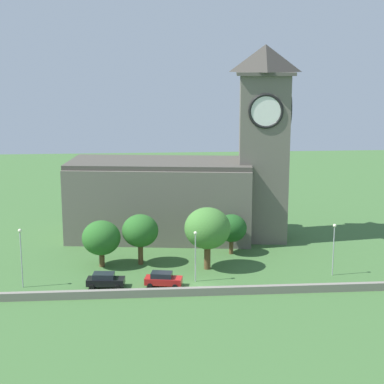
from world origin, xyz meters
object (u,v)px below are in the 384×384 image
object	(u,v)px
car_red	(163,279)
tree_riverside_east	(207,228)
streetlamp_central	(334,241)
tree_churchyard	(231,228)
streetlamp_west_mid	(195,248)
streetlamp_west_end	(21,249)
tree_by_tower	(140,231)
tree_riverside_west	(101,238)
church	(189,183)
car_black	(105,280)

from	to	relation	value
car_red	tree_riverside_east	world-z (taller)	tree_riverside_east
streetlamp_central	tree_churchyard	distance (m)	15.71
streetlamp_west_mid	tree_riverside_east	size ratio (longest dim) A/B	0.78
streetlamp_west_end	streetlamp_central	distance (m)	39.59
streetlamp_central	tree_by_tower	xyz separation A→B (m)	(-25.02, 6.55, 0.10)
streetlamp_west_end	tree_by_tower	xyz separation A→B (m)	(14.55, 7.93, -0.22)
streetlamp_west_end	streetlamp_central	world-z (taller)	streetlamp_west_end
streetlamp_central	tree_churchyard	size ratio (longest dim) A/B	1.18
streetlamp_west_end	tree_riverside_west	world-z (taller)	streetlamp_west_end
streetlamp_west_mid	streetlamp_central	size ratio (longest dim) A/B	0.95
streetlamp_west_end	tree_by_tower	distance (m)	16.57
streetlamp_west_end	car_red	bearing A→B (deg)	-3.18
streetlamp_central	tree_riverside_east	xyz separation A→B (m)	(-16.07, 3.84, 0.99)
car_red	streetlamp_west_end	bearing A→B (deg)	176.82
tree_riverside_east	tree_churchyard	world-z (taller)	tree_riverside_east
church	streetlamp_central	world-z (taller)	church
streetlamp_west_end	streetlamp_west_mid	world-z (taller)	streetlamp_west_end
tree_riverside_west	streetlamp_west_end	bearing A→B (deg)	-141.84
streetlamp_west_end	tree_by_tower	size ratio (longest dim) A/B	1.07
tree_riverside_west	church	bearing A→B (deg)	46.66
tree_churchyard	car_red	bearing A→B (deg)	-129.43
streetlamp_west_mid	tree_riverside_west	bearing A→B (deg)	150.71
church	streetlamp_central	xyz separation A→B (m)	(17.36, -19.61, -4.04)
car_black	streetlamp_west_mid	world-z (taller)	streetlamp_west_mid
church	tree_churchyard	world-z (taller)	church
streetlamp_west_mid	car_black	bearing A→B (deg)	-174.07
tree_riverside_west	tree_by_tower	bearing A→B (deg)	6.83
streetlamp_west_mid	tree_by_tower	size ratio (longest dim) A/B	0.94
car_black	streetlamp_west_end	size ratio (longest dim) A/B	0.64
streetlamp_central	tree_by_tower	world-z (taller)	tree_by_tower
church	tree_riverside_east	bearing A→B (deg)	-85.33
car_red	streetlamp_west_end	size ratio (longest dim) A/B	0.65
streetlamp_central	tree_riverside_west	xyz separation A→B (m)	(-30.28, 5.92, -0.60)
tree_by_tower	tree_riverside_west	distance (m)	5.34
church	car_black	xyz separation A→B (m)	(-12.03, -21.71, -7.76)
church	tree_riverside_east	size ratio (longest dim) A/B	4.20
streetlamp_west_end	car_black	bearing A→B (deg)	-4.03
tree_by_tower	tree_riverside_west	xyz separation A→B (m)	(-5.26, -0.63, -0.70)
car_red	tree_churchyard	distance (m)	16.50
church	tree_riverside_east	xyz separation A→B (m)	(1.29, -15.77, -3.05)
church	streetlamp_west_end	world-z (taller)	church
streetlamp_west_end	tree_by_tower	world-z (taller)	streetlamp_west_end
church	tree_riverside_east	world-z (taller)	church
streetlamp_central	tree_churchyard	xyz separation A→B (m)	(-11.92, 10.20, -0.80)
car_black	car_red	distance (m)	7.16
streetlamp_west_mid	tree_by_tower	world-z (taller)	tree_by_tower
church	car_black	distance (m)	26.00
tree_riverside_east	tree_churchyard	xyz separation A→B (m)	(4.15, 6.36, -1.79)
streetlamp_west_mid	church	bearing A→B (deg)	87.99
car_black	car_red	bearing A→B (deg)	-1.97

